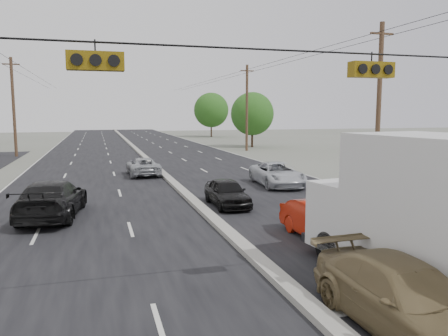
% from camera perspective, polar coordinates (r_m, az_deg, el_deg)
% --- Properties ---
extents(ground, '(200.00, 200.00, 0.00)m').
position_cam_1_polar(ground, '(10.82, 10.59, -17.39)').
color(ground, '#606356').
rests_on(ground, ground).
extents(road_surface, '(20.00, 160.00, 0.02)m').
position_cam_1_polar(road_surface, '(39.26, -9.55, 0.58)').
color(road_surface, black).
rests_on(road_surface, ground).
extents(center_median, '(0.50, 160.00, 0.20)m').
position_cam_1_polar(center_median, '(39.25, -9.55, 0.73)').
color(center_median, gray).
rests_on(center_median, ground).
extents(utility_pole_left_c, '(1.60, 0.30, 10.00)m').
position_cam_1_polar(utility_pole_left_c, '(49.39, -25.79, 7.25)').
color(utility_pole_left_c, '#422D1E').
rests_on(utility_pole_left_c, ground).
extents(utility_pole_right_b, '(1.60, 0.30, 10.00)m').
position_cam_1_polar(utility_pole_right_b, '(29.22, 19.57, 8.05)').
color(utility_pole_right_b, '#422D1E').
rests_on(utility_pole_right_b, ground).
extents(utility_pole_right_c, '(1.60, 0.30, 10.00)m').
position_cam_1_polar(utility_pole_right_c, '(51.63, 3.01, 7.92)').
color(utility_pole_right_c, '#422D1E').
rests_on(utility_pole_right_c, ground).
extents(traffic_signals, '(25.00, 0.30, 0.54)m').
position_cam_1_polar(traffic_signals, '(10.61, 18.23, 12.33)').
color(traffic_signals, black).
rests_on(traffic_signals, ground).
extents(tree_right_mid, '(5.60, 5.60, 7.14)m').
position_cam_1_polar(tree_right_mid, '(57.18, 3.72, 7.08)').
color(tree_right_mid, '#382619').
rests_on(tree_right_mid, ground).
extents(tree_right_far, '(6.40, 6.40, 8.16)m').
position_cam_1_polar(tree_right_far, '(81.37, -1.68, 7.57)').
color(tree_right_far, '#382619').
rests_on(tree_right_far, ground).
extents(box_truck, '(3.71, 8.06, 3.94)m').
position_cam_1_polar(box_truck, '(12.05, 26.30, -5.33)').
color(box_truck, black).
rests_on(box_truck, ground).
extents(tan_sedan, '(2.13, 4.97, 1.43)m').
position_cam_1_polar(tan_sedan, '(10.00, 22.59, -15.52)').
color(tan_sedan, olive).
rests_on(tan_sedan, ground).
extents(red_sedan, '(1.59, 4.20, 1.37)m').
position_cam_1_polar(red_sedan, '(15.80, 12.82, -6.86)').
color(red_sedan, red).
rests_on(red_sedan, ground).
extents(queue_car_a, '(1.56, 3.88, 1.32)m').
position_cam_1_polar(queue_car_a, '(21.00, 0.40, -3.25)').
color(queue_car_a, black).
rests_on(queue_car_a, ground).
extents(queue_car_b, '(1.47, 4.15, 1.36)m').
position_cam_1_polar(queue_car_b, '(20.66, 17.03, -3.69)').
color(queue_car_b, silver).
rests_on(queue_car_b, ground).
extents(queue_car_c, '(2.67, 5.27, 1.43)m').
position_cam_1_polar(queue_car_c, '(27.05, 6.96, -0.83)').
color(queue_car_c, silver).
rests_on(queue_car_c, ground).
extents(queue_car_d, '(2.09, 4.44, 1.25)m').
position_cam_1_polar(queue_car_d, '(18.60, 24.97, -5.43)').
color(queue_car_d, navy).
rests_on(queue_car_d, ground).
extents(oncoming_near, '(2.94, 5.83, 1.62)m').
position_cam_1_polar(oncoming_near, '(20.09, -21.54, -3.81)').
color(oncoming_near, black).
rests_on(oncoming_near, ground).
extents(oncoming_far, '(2.20, 4.62, 1.27)m').
position_cam_1_polar(oncoming_far, '(31.82, -10.52, 0.17)').
color(oncoming_far, '#9DA0A4').
rests_on(oncoming_far, ground).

